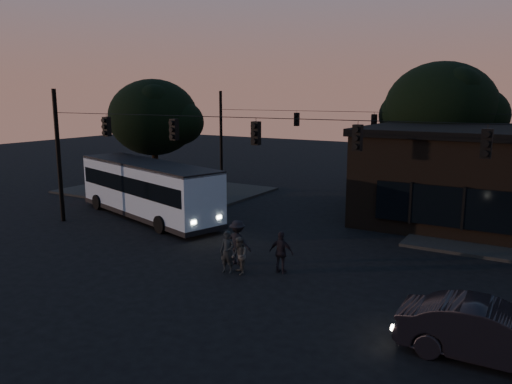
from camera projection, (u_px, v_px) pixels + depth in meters
The scene contains 13 objects.
ground at pixel (202, 287), 18.90m from camera, with size 120.00×120.00×0.00m, color black.
sidewalk_far_left at pixel (166, 190), 37.74m from camera, with size 14.00×10.00×0.15m, color black.
building at pixel (509, 178), 27.28m from camera, with size 15.40×10.41×5.40m.
tree_behind at pixel (441, 109), 34.22m from camera, with size 7.60×7.60×9.43m.
tree_left at pixel (154, 118), 35.85m from camera, with size 6.40×6.40×8.30m.
signal_rig_near at pixel (256, 159), 21.42m from camera, with size 26.24×0.30×7.50m.
signal_rig_far at pixel (373, 138), 34.93m from camera, with size 26.24×0.30×7.50m.
bus at pixel (147, 187), 29.30m from camera, with size 11.99×6.02×3.30m.
car at pixel (490, 333), 13.49m from camera, with size 1.69×4.86×1.60m, color black.
pedestrian_a at pixel (227, 252), 20.27m from camera, with size 0.64×0.42×1.75m, color black.
pedestrian_b at pixel (239, 256), 20.13m from camera, with size 0.75×0.58×1.54m, color #3E3D39.
pedestrian_c at pixel (281, 252), 20.21m from camera, with size 1.03×0.43×1.75m, color black.
pedestrian_d at pixel (238, 242), 21.34m from camera, with size 1.24×0.71×1.92m, color black.
Camera 1 is at (10.96, -14.26, 7.13)m, focal length 35.00 mm.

